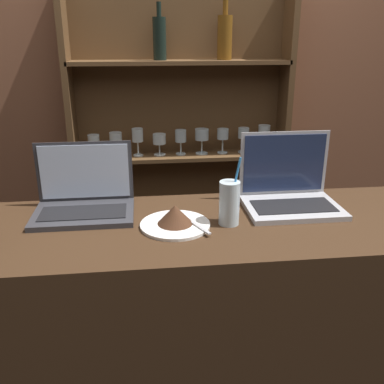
# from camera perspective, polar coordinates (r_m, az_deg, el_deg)

# --- Properties ---
(bar_counter) EXTENTS (1.82, 0.54, 1.10)m
(bar_counter) POSITION_cam_1_polar(r_m,az_deg,el_deg) (1.70, 3.87, -21.09)
(bar_counter) COLOR #382314
(bar_counter) RESTS_ON ground_plane
(back_wall) EXTENTS (7.00, 0.06, 2.70)m
(back_wall) POSITION_cam_1_polar(r_m,az_deg,el_deg) (2.36, -0.43, 12.42)
(back_wall) COLOR brown
(back_wall) RESTS_ON ground_plane
(back_shelf) EXTENTS (1.13, 0.18, 1.93)m
(back_shelf) POSITION_cam_1_polar(r_m,az_deg,el_deg) (2.35, -1.51, 3.77)
(back_shelf) COLOR brown
(back_shelf) RESTS_ON ground_plane
(laptop_near) EXTENTS (0.33, 0.22, 0.23)m
(laptop_near) POSITION_cam_1_polar(r_m,az_deg,el_deg) (1.50, -14.17, -0.81)
(laptop_near) COLOR #333338
(laptop_near) RESTS_ON bar_counter
(laptop_far) EXTENTS (0.33, 0.24, 0.25)m
(laptop_far) POSITION_cam_1_polar(r_m,az_deg,el_deg) (1.55, 12.81, 0.17)
(laptop_far) COLOR #ADADB2
(laptop_far) RESTS_ON bar_counter
(cake_plate) EXTENTS (0.22, 0.22, 0.07)m
(cake_plate) POSITION_cam_1_polar(r_m,az_deg,el_deg) (1.36, -2.26, -3.55)
(cake_plate) COLOR white
(cake_plate) RESTS_ON bar_counter
(water_glass) EXTENTS (0.07, 0.07, 0.22)m
(water_glass) POSITION_cam_1_polar(r_m,az_deg,el_deg) (1.37, 5.00, -1.46)
(water_glass) COLOR silver
(water_glass) RESTS_ON bar_counter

